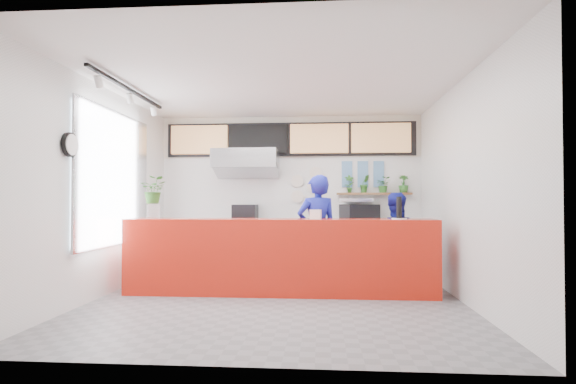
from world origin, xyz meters
The scene contains 46 objects.
floor centered at (0.00, 0.00, 0.00)m, with size 5.00×5.00×0.00m, color slate.
ceiling centered at (0.00, 0.00, 3.00)m, with size 5.00×5.00×0.00m, color silver.
wall_back centered at (0.00, 2.50, 1.50)m, with size 5.00×5.00×0.00m, color white.
wall_left centered at (-2.50, 0.00, 1.50)m, with size 5.00×5.00×0.00m, color white.
wall_right centered at (2.50, 0.00, 1.50)m, with size 5.00×5.00×0.00m, color white.
service_counter centered at (0.00, 0.40, 0.55)m, with size 4.50×0.60×1.10m, color red.
cream_band centered at (0.00, 2.49, 2.60)m, with size 5.00×0.02×0.80m, color beige.
prep_bench centered at (-0.80, 2.20, 0.45)m, with size 1.80×0.60×0.90m, color #B2B5BA.
panini_oven centered at (-0.82, 2.20, 1.10)m, with size 0.44×0.44×0.39m, color black.
extraction_hood centered at (-0.80, 2.15, 2.15)m, with size 1.20×0.70×0.35m, color #B2B5BA.
hood_lip centered at (-0.80, 2.15, 1.95)m, with size 1.20×0.70×0.08m, color #B2B5BA.
right_bench centered at (1.50, 2.20, 0.45)m, with size 1.80×0.60×0.90m, color #B2B5BA.
espresso_machine centered at (1.31, 2.20, 1.10)m, with size 0.62×0.44×0.40m, color black.
espresso_tray centered at (1.31, 2.20, 1.38)m, with size 0.65×0.45×0.06m, color silver.
herb_shelf centered at (1.60, 2.40, 1.50)m, with size 1.40×0.18×0.04m, color brown.
menu_board_far_left centered at (-1.75, 2.38, 2.55)m, with size 1.10×0.10×0.55m, color tan.
menu_board_mid_left centered at (-0.59, 2.38, 2.55)m, with size 1.10×0.10×0.55m, color black.
menu_board_mid_right centered at (0.57, 2.38, 2.55)m, with size 1.10×0.10×0.55m, color tan.
menu_board_far_right centered at (1.73, 2.38, 2.55)m, with size 1.10×0.10×0.55m, color tan.
soffit centered at (0.00, 2.46, 2.55)m, with size 4.80×0.04×0.65m, color black.
window_pane centered at (-2.47, 0.30, 1.70)m, with size 0.04×2.20×1.90m, color silver.
window_frame centered at (-2.45, 0.30, 1.70)m, with size 0.03×2.30×2.00m, color #B2B5BA.
wall_clock_rim centered at (-2.46, -0.90, 2.05)m, with size 0.30×0.30×0.05m, color black.
wall_clock_face centered at (-2.43, -0.90, 2.05)m, with size 0.26×0.26×0.02m, color white.
track_rail centered at (-2.10, 0.00, 2.94)m, with size 0.05×2.40×0.04m, color black.
dec_plate_a centered at (0.15, 2.47, 1.75)m, with size 0.24×0.24×0.03m, color silver.
dec_plate_b centered at (0.45, 2.47, 1.65)m, with size 0.24×0.24×0.03m, color silver.
dec_plate_c centered at (0.15, 2.47, 1.45)m, with size 0.24×0.24×0.03m, color silver.
dec_plate_d centered at (0.50, 2.47, 1.90)m, with size 0.24×0.24×0.03m, color silver.
photo_frame_a centered at (1.10, 2.48, 2.00)m, with size 0.20×0.02×0.25m, color #598CBF.
photo_frame_b centered at (1.40, 2.48, 2.00)m, with size 0.20×0.02×0.25m, color #598CBF.
photo_frame_c centered at (1.70, 2.48, 2.00)m, with size 0.20×0.02×0.25m, color #598CBF.
photo_frame_d centered at (1.10, 2.48, 1.75)m, with size 0.20×0.02×0.25m, color #598CBF.
photo_frame_e centered at (1.40, 2.48, 1.75)m, with size 0.20×0.02×0.25m, color #598CBF.
photo_frame_f centered at (1.70, 2.48, 1.75)m, with size 0.20×0.02×0.25m, color #598CBF.
staff_center centered at (0.54, 0.88, 0.88)m, with size 0.65×0.42×1.77m, color #151C95.
staff_right centered at (1.74, 0.87, 0.75)m, with size 0.73×0.56×1.49m, color #151C95.
herb_a centered at (1.14, 2.40, 1.69)m, with size 0.18×0.12×0.34m, color #2E6C26.
herb_b centered at (1.43, 2.40, 1.69)m, with size 0.19×0.15×0.34m, color #2E6C26.
herb_c centered at (1.78, 2.40, 1.67)m, with size 0.27×0.23×0.30m, color #2E6C26.
herb_d centered at (2.15, 2.40, 1.69)m, with size 0.19×0.17×0.33m, color #2E6C26.
glass_vase centered at (-1.89, 0.40, 1.22)m, with size 0.19×0.19×0.23m, color white.
basil_vase centered at (-1.89, 0.40, 1.53)m, with size 0.37×0.32×0.41m, color #2E6C26.
napkin_holder centered at (0.53, 0.35, 1.17)m, with size 0.16×0.10×0.14m, color white.
white_plate centered at (1.72, 0.34, 1.11)m, with size 0.21×0.21×0.02m, color white.
pepper_mill centered at (1.72, 0.34, 1.27)m, with size 0.08×0.08×0.31m, color black.
Camera 1 is at (0.61, -6.16, 1.36)m, focal length 28.00 mm.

